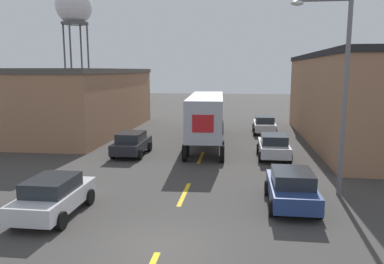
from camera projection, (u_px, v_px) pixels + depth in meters
ground_plane at (159, 248)px, 12.04m from camera, size 160.00×160.00×0.00m
road_centerline at (184, 194)px, 17.33m from camera, size 0.20×17.95×0.01m
warehouse_left at (79, 100)px, 34.47m from camera, size 9.04×18.62×5.79m
warehouse_right at (375, 98)px, 29.03m from camera, size 10.30×21.25×6.96m
semi_truck at (207, 114)px, 28.73m from camera, size 3.26×13.38×3.85m
parked_car_right_near at (292, 187)px, 15.67m from camera, size 2.04×4.14×1.56m
parked_car_right_far at (264, 124)px, 33.83m from camera, size 2.04×4.14×1.56m
parked_car_left_far at (132, 143)px, 25.14m from camera, size 2.04×4.14×1.56m
parked_car_left_near at (54, 196)px, 14.66m from camera, size 2.04×4.14×1.56m
parked_car_right_mid at (274, 146)px, 24.28m from camera, size 2.04×4.14×1.56m
water_tower at (74, 8)px, 59.51m from camera, size 5.76×5.76×18.59m
street_lamp at (339, 84)px, 16.40m from camera, size 2.61×0.32×8.77m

